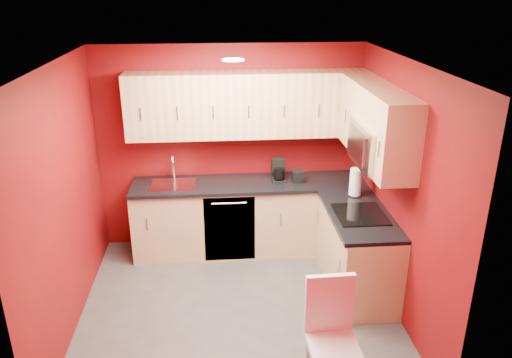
{
  "coord_description": "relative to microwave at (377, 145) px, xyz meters",
  "views": [
    {
      "loc": [
        -0.19,
        -4.34,
        3.15
      ],
      "look_at": [
        0.23,
        0.55,
        1.2
      ],
      "focal_mm": 35.0,
      "sensor_mm": 36.0,
      "label": 1
    }
  ],
  "objects": [
    {
      "name": "upper_cabinets_back",
      "position": [
        -1.19,
        1.13,
        0.17
      ],
      "size": [
        2.8,
        0.35,
        0.75
      ],
      "primitive_type": "cube",
      "color": "#DAB27B",
      "rests_on": "wall_back"
    },
    {
      "name": "wall_left",
      "position": [
        -2.99,
        -0.2,
        -0.41
      ],
      "size": [
        0.0,
        3.0,
        3.0
      ],
      "primitive_type": "plane",
      "rotation": [
        1.57,
        0.0,
        1.57
      ],
      "color": "maroon",
      "rests_on": "floor"
    },
    {
      "name": "microwave",
      "position": [
        0.0,
        0.0,
        0.0
      ],
      "size": [
        0.42,
        0.76,
        0.42
      ],
      "color": "silver",
      "rests_on": "upper_cabinets_right"
    },
    {
      "name": "cooktop",
      "position": [
        -0.11,
        0.0,
        -0.74
      ],
      "size": [
        0.5,
        0.55,
        0.01
      ],
      "primitive_type": "cube",
      "color": "black",
      "rests_on": "countertop_right"
    },
    {
      "name": "base_cabinets_right",
      "position": [
        -0.09,
        0.05,
        -1.22
      ],
      "size": [
        0.6,
        1.3,
        0.87
      ],
      "primitive_type": "cube",
      "color": "#DDB57E",
      "rests_on": "floor"
    },
    {
      "name": "napkin_holder",
      "position": [
        -0.61,
        0.95,
        -0.68
      ],
      "size": [
        0.13,
        0.13,
        0.14
      ],
      "primitive_type": null,
      "rotation": [
        0.0,
        0.0,
        0.01
      ],
      "color": "black",
      "rests_on": "countertop_back"
    },
    {
      "name": "sink",
      "position": [
        -2.09,
        1.0,
        -0.72
      ],
      "size": [
        0.52,
        0.42,
        0.35
      ],
      "color": "silver",
      "rests_on": "countertop_back"
    },
    {
      "name": "countertop_back",
      "position": [
        -1.19,
        0.99,
        -0.77
      ],
      "size": [
        2.8,
        0.63,
        0.04
      ],
      "primitive_type": "cube",
      "color": "black",
      "rests_on": "base_cabinets_back"
    },
    {
      "name": "floor",
      "position": [
        -1.39,
        -0.2,
        -1.66
      ],
      "size": [
        3.2,
        3.2,
        0.0
      ],
      "primitive_type": "plane",
      "color": "#4F4C49",
      "rests_on": "ground"
    },
    {
      "name": "wall_right",
      "position": [
        0.21,
        -0.2,
        -0.41
      ],
      "size": [
        0.0,
        3.0,
        3.0
      ],
      "primitive_type": "plane",
      "rotation": [
        1.57,
        0.0,
        -1.57
      ],
      "color": "maroon",
      "rests_on": "floor"
    },
    {
      "name": "countertop_right",
      "position": [
        -0.11,
        0.04,
        -0.77
      ],
      "size": [
        0.63,
        1.27,
        0.04
      ],
      "primitive_type": "cube",
      "color": "black",
      "rests_on": "base_cabinets_right"
    },
    {
      "name": "upper_cabinets_right",
      "position": [
        0.03,
        0.24,
        0.23
      ],
      "size": [
        0.35,
        1.55,
        0.75
      ],
      "color": "#DAB27B",
      "rests_on": "wall_right"
    },
    {
      "name": "base_cabinets_back",
      "position": [
        -1.19,
        1.0,
        -1.22
      ],
      "size": [
        2.8,
        0.6,
        0.87
      ],
      "primitive_type": "cube",
      "color": "#DDB57E",
      "rests_on": "floor"
    },
    {
      "name": "paper_towel",
      "position": [
        -0.03,
        0.5,
        -0.59
      ],
      "size": [
        0.21,
        0.21,
        0.32
      ],
      "primitive_type": null,
      "rotation": [
        0.0,
        0.0,
        0.18
      ],
      "color": "white",
      "rests_on": "countertop_right"
    },
    {
      "name": "wall_front",
      "position": [
        -1.39,
        -1.7,
        -0.41
      ],
      "size": [
        3.2,
        0.0,
        3.2
      ],
      "primitive_type": "plane",
      "rotation": [
        -1.57,
        0.0,
        0.0
      ],
      "color": "maroon",
      "rests_on": "floor"
    },
    {
      "name": "ceiling",
      "position": [
        -1.39,
        -0.2,
        0.84
      ],
      "size": [
        3.2,
        3.2,
        0.0
      ],
      "primitive_type": "plane",
      "rotation": [
        3.14,
        0.0,
        0.0
      ],
      "color": "white",
      "rests_on": "wall_back"
    },
    {
      "name": "coffee_maker",
      "position": [
        -0.83,
        0.99,
        -0.61
      ],
      "size": [
        0.17,
        0.22,
        0.27
      ],
      "primitive_type": null,
      "rotation": [
        0.0,
        0.0,
        0.02
      ],
      "color": "black",
      "rests_on": "countertop_back"
    },
    {
      "name": "dishwasher_front",
      "position": [
        -1.44,
        0.71,
        -1.22
      ],
      "size": [
        0.6,
        0.02,
        0.82
      ],
      "primitive_type": "cube",
      "color": "black",
      "rests_on": "base_cabinets_back"
    },
    {
      "name": "wall_back",
      "position": [
        -1.39,
        1.3,
        -0.41
      ],
      "size": [
        3.2,
        0.0,
        3.2
      ],
      "primitive_type": "plane",
      "rotation": [
        1.57,
        0.0,
        0.0
      ],
      "color": "maroon",
      "rests_on": "floor"
    },
    {
      "name": "downlight",
      "position": [
        -1.39,
        0.1,
        0.82
      ],
      "size": [
        0.2,
        0.2,
        0.01
      ],
      "primitive_type": "cylinder",
      "color": "white",
      "rests_on": "ceiling"
    },
    {
      "name": "dining_chair",
      "position": [
        -0.69,
        -1.4,
        -1.17
      ],
      "size": [
        0.41,
        0.43,
        0.99
      ],
      "primitive_type": null,
      "rotation": [
        0.0,
        0.0,
        0.03
      ],
      "color": "white",
      "rests_on": "floor"
    }
  ]
}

